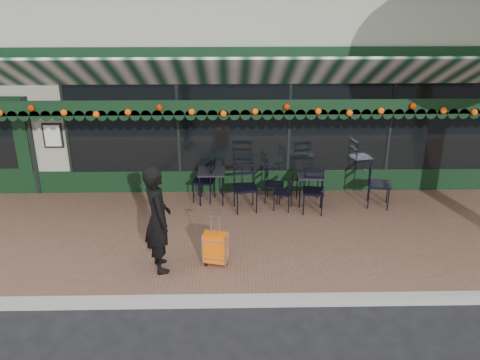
{
  "coord_description": "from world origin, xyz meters",
  "views": [
    {
      "loc": [
        0.12,
        -6.59,
        4.77
      ],
      "look_at": [
        0.29,
        1.6,
        1.4
      ],
      "focal_mm": 38.0,
      "sensor_mm": 36.0,
      "label": 1
    }
  ],
  "objects_px": {
    "suitcase": "(215,248)",
    "chair_b_left": "(204,181)",
    "chair_a_left": "(283,192)",
    "chair_a_right": "(379,185)",
    "chair_a_front": "(313,192)",
    "chair_b_right": "(274,185)",
    "cafe_table_a": "(310,177)",
    "cafe_table_b": "(211,174)",
    "woman": "(158,219)",
    "chair_b_front": "(245,189)"
  },
  "relations": [
    {
      "from": "chair_a_front",
      "to": "chair_b_right",
      "type": "xyz_separation_m",
      "value": [
        -0.77,
        0.53,
        -0.06
      ]
    },
    {
      "from": "cafe_table_b",
      "to": "chair_b_front",
      "type": "bearing_deg",
      "value": -32.48
    },
    {
      "from": "suitcase",
      "to": "chair_b_right",
      "type": "distance_m",
      "value": 2.79
    },
    {
      "from": "woman",
      "to": "chair_a_front",
      "type": "distance_m",
      "value": 3.59
    },
    {
      "from": "woman",
      "to": "suitcase",
      "type": "height_order",
      "value": "woman"
    },
    {
      "from": "cafe_table_a",
      "to": "chair_b_right",
      "type": "bearing_deg",
      "value": 171.46
    },
    {
      "from": "woman",
      "to": "chair_a_right",
      "type": "relative_size",
      "value": 1.89
    },
    {
      "from": "suitcase",
      "to": "chair_a_left",
      "type": "distance_m",
      "value": 2.52
    },
    {
      "from": "suitcase",
      "to": "chair_b_left",
      "type": "height_order",
      "value": "chair_b_left"
    },
    {
      "from": "chair_b_left",
      "to": "chair_b_front",
      "type": "bearing_deg",
      "value": 73.03
    },
    {
      "from": "chair_a_right",
      "to": "suitcase",
      "type": "bearing_deg",
      "value": 137.06
    },
    {
      "from": "cafe_table_a",
      "to": "chair_a_right",
      "type": "height_order",
      "value": "chair_a_right"
    },
    {
      "from": "woman",
      "to": "chair_a_left",
      "type": "bearing_deg",
      "value": -64.73
    },
    {
      "from": "cafe_table_b",
      "to": "chair_a_front",
      "type": "relative_size",
      "value": 0.79
    },
    {
      "from": "cafe_table_a",
      "to": "chair_a_front",
      "type": "xyz_separation_m",
      "value": [
        0.02,
        -0.42,
        -0.15
      ]
    },
    {
      "from": "woman",
      "to": "chair_a_front",
      "type": "relative_size",
      "value": 2.03
    },
    {
      "from": "chair_b_left",
      "to": "chair_b_right",
      "type": "relative_size",
      "value": 1.17
    },
    {
      "from": "chair_a_front",
      "to": "chair_a_right",
      "type": "bearing_deg",
      "value": 19.88
    },
    {
      "from": "suitcase",
      "to": "chair_b_left",
      "type": "xyz_separation_m",
      "value": [
        -0.31,
        2.61,
        0.15
      ]
    },
    {
      "from": "cafe_table_a",
      "to": "chair_a_right",
      "type": "xyz_separation_m",
      "value": [
        1.44,
        -0.16,
        -0.12
      ]
    },
    {
      "from": "woman",
      "to": "chair_a_right",
      "type": "height_order",
      "value": "woman"
    },
    {
      "from": "suitcase",
      "to": "cafe_table_a",
      "type": "height_order",
      "value": "suitcase"
    },
    {
      "from": "woman",
      "to": "chair_b_right",
      "type": "relative_size",
      "value": 2.37
    },
    {
      "from": "chair_a_front",
      "to": "cafe_table_b",
      "type": "bearing_deg",
      "value": 174.46
    },
    {
      "from": "suitcase",
      "to": "chair_b_left",
      "type": "relative_size",
      "value": 0.99
    },
    {
      "from": "chair_a_left",
      "to": "chair_a_right",
      "type": "distance_m",
      "value": 2.03
    },
    {
      "from": "cafe_table_a",
      "to": "suitcase",
      "type": "bearing_deg",
      "value": -128.82
    },
    {
      "from": "chair_b_left",
      "to": "suitcase",
      "type": "bearing_deg",
      "value": 19.9
    },
    {
      "from": "cafe_table_a",
      "to": "chair_b_front",
      "type": "xyz_separation_m",
      "value": [
        -1.37,
        -0.31,
        -0.12
      ]
    },
    {
      "from": "cafe_table_a",
      "to": "chair_b_front",
      "type": "relative_size",
      "value": 0.69
    },
    {
      "from": "woman",
      "to": "chair_b_front",
      "type": "relative_size",
      "value": 1.88
    },
    {
      "from": "chair_b_left",
      "to": "cafe_table_b",
      "type": "bearing_deg",
      "value": 84.45
    },
    {
      "from": "chair_a_left",
      "to": "chair_a_right",
      "type": "height_order",
      "value": "chair_a_right"
    },
    {
      "from": "chair_b_right",
      "to": "chair_b_front",
      "type": "height_order",
      "value": "chair_b_front"
    },
    {
      "from": "chair_a_front",
      "to": "chair_b_front",
      "type": "height_order",
      "value": "chair_b_front"
    },
    {
      "from": "woman",
      "to": "cafe_table_b",
      "type": "bearing_deg",
      "value": -35.58
    },
    {
      "from": "chair_b_left",
      "to": "chair_b_right",
      "type": "xyz_separation_m",
      "value": [
        1.5,
        -0.09,
        -0.07
      ]
    },
    {
      "from": "cafe_table_a",
      "to": "cafe_table_b",
      "type": "distance_m",
      "value": 2.08
    },
    {
      "from": "woman",
      "to": "chair_b_right",
      "type": "height_order",
      "value": "woman"
    },
    {
      "from": "cafe_table_a",
      "to": "chair_b_front",
      "type": "bearing_deg",
      "value": -167.32
    },
    {
      "from": "woman",
      "to": "chair_b_right",
      "type": "bearing_deg",
      "value": -58.08
    },
    {
      "from": "suitcase",
      "to": "chair_a_front",
      "type": "bearing_deg",
      "value": 59.3
    },
    {
      "from": "chair_a_left",
      "to": "woman",
      "type": "bearing_deg",
      "value": -27.87
    },
    {
      "from": "chair_a_front",
      "to": "chair_b_front",
      "type": "bearing_deg",
      "value": -175.09
    },
    {
      "from": "chair_b_left",
      "to": "chair_b_front",
      "type": "distance_m",
      "value": 1.01
    },
    {
      "from": "chair_b_right",
      "to": "chair_b_front",
      "type": "xyz_separation_m",
      "value": [
        -0.63,
        -0.42,
        0.1
      ]
    },
    {
      "from": "cafe_table_b",
      "to": "suitcase",
      "type": "bearing_deg",
      "value": -86.81
    },
    {
      "from": "chair_a_left",
      "to": "chair_b_right",
      "type": "bearing_deg",
      "value": -140.25
    },
    {
      "from": "cafe_table_a",
      "to": "chair_a_right",
      "type": "bearing_deg",
      "value": -6.16
    },
    {
      "from": "chair_b_left",
      "to": "chair_a_left",
      "type": "bearing_deg",
      "value": 87.01
    }
  ]
}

